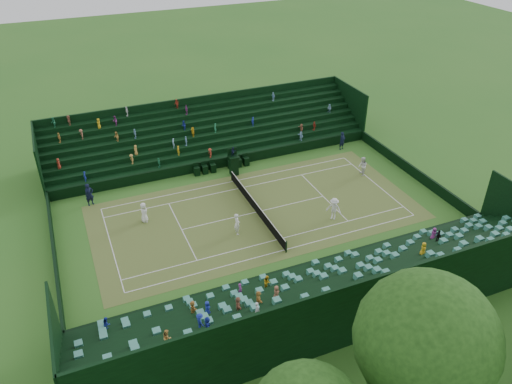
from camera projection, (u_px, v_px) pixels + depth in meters
ground at (256, 212)px, 41.64m from camera, size 160.00×160.00×0.00m
court_surface at (256, 212)px, 41.64m from camera, size 12.97×26.77×0.01m
perimeter_wall_north at (412, 171)px, 46.62m from camera, size 17.17×0.20×1.00m
perimeter_wall_south at (54, 254)px, 36.14m from camera, size 17.17×0.20×1.00m
perimeter_wall_east at (303, 269)px, 34.73m from camera, size 0.20×31.77×1.00m
perimeter_wall_west at (222, 163)px, 48.03m from camera, size 0.20×31.77×1.00m
north_grandstand at (335, 297)px, 30.91m from camera, size 6.60×32.00×4.90m
south_grandstand at (208, 135)px, 50.75m from camera, size 6.60×32.00×4.90m
tennis_net at (256, 207)px, 41.37m from camera, size 11.67×0.10×1.06m
umpire_chair at (234, 163)px, 46.45m from camera, size 0.91×0.91×2.86m
courtside_chairs at (222, 166)px, 47.57m from camera, size 0.54×5.51×1.18m
player_near_west at (144, 212)px, 40.08m from camera, size 0.96×0.75×1.74m
player_near_east at (237, 224)px, 38.64m from camera, size 0.70×0.48×1.85m
player_far_west at (362, 166)px, 46.50m from camera, size 1.05×0.92×1.84m
player_far_east at (334, 209)px, 40.34m from camera, size 1.42×1.39×1.95m
line_judge_north at (342, 141)px, 51.06m from camera, size 0.64×0.80×1.91m
line_judge_south at (89, 195)px, 42.10m from camera, size 0.71×0.86×2.03m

